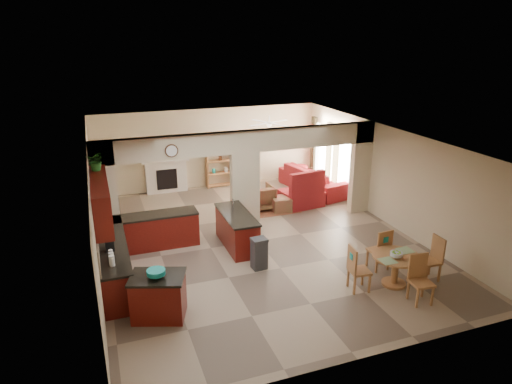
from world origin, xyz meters
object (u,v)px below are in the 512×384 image
object	(u,v)px
dining_table	(396,265)
armchair	(260,197)
sofa	(314,179)
kitchen_island	(159,296)

from	to	relation	value
dining_table	armchair	distance (m)	5.48
dining_table	sofa	size ratio (longest dim) A/B	0.37
dining_table	sofa	distance (m)	6.49
dining_table	armchair	bearing A→B (deg)	102.36
kitchen_island	armchair	bearing A→B (deg)	70.27
armchair	sofa	bearing A→B (deg)	-158.92
sofa	armchair	distance (m)	2.61
sofa	kitchen_island	bearing A→B (deg)	122.05
dining_table	sofa	bearing A→B (deg)	79.07
kitchen_island	dining_table	bearing A→B (deg)	12.97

